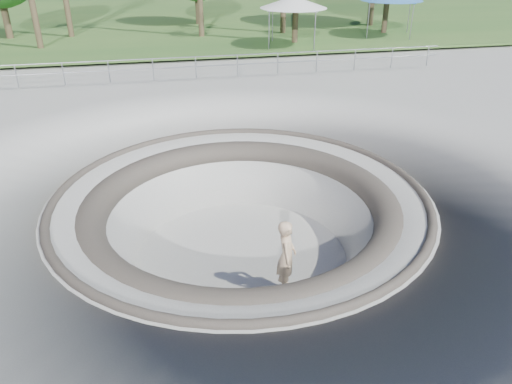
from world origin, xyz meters
TOP-DOWN VIEW (x-y plane):
  - ground at (0.00, 0.00)m, footprint 180.00×180.00m
  - skate_bowl at (0.00, 0.00)m, footprint 14.00×14.00m
  - grass_strip at (0.00, 34.00)m, footprint 180.00×36.00m
  - distant_hills at (3.78, 57.17)m, footprint 103.20×45.00m
  - safety_railing at (0.00, 12.00)m, footprint 25.00×0.06m
  - skateboard at (0.82, -1.87)m, footprint 0.76×0.35m
  - skater at (0.82, -1.87)m, footprint 0.67×0.84m
  - canopy_white at (6.40, 18.00)m, footprint 5.30×5.30m

SIDE VIEW (x-z plane):
  - distant_hills at x=3.78m, z-range -21.32..7.28m
  - skateboard at x=0.82m, z-range -1.88..-1.80m
  - skate_bowl at x=0.00m, z-range -3.88..0.22m
  - skater at x=0.82m, z-range -1.82..0.18m
  - ground at x=0.00m, z-range 0.00..0.00m
  - grass_strip at x=0.00m, z-range 0.16..0.28m
  - safety_railing at x=0.00m, z-range 0.18..1.20m
  - canopy_white at x=6.40m, z-range 1.33..4.15m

